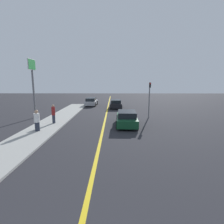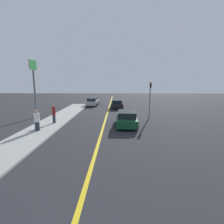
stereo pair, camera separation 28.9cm
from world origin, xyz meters
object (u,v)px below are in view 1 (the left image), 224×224
pedestrian_near_curb (37,121)px  traffic_light (149,96)px  car_near_right_lane (127,118)px  car_far_distant (91,102)px  car_ahead_center (116,104)px  pedestrian_mid_group (53,114)px  roadside_sign (32,75)px

pedestrian_near_curb → traffic_light: (10.16, 5.89, 1.47)m
car_near_right_lane → pedestrian_near_curb: size_ratio=2.59×
car_far_distant → traffic_light: bearing=-50.8°
car_ahead_center → pedestrian_mid_group: size_ratio=2.29×
car_far_distant → traffic_light: (7.83, -10.20, 1.79)m
car_ahead_center → roadside_sign: size_ratio=0.63×
pedestrian_mid_group → traffic_light: 10.35m
pedestrian_near_curb → traffic_light: size_ratio=0.43×
car_ahead_center → car_far_distant: car_far_distant is taller
roadside_sign → car_near_right_lane: bearing=-18.7°
roadside_sign → car_ahead_center: bearing=39.0°
car_far_distant → pedestrian_near_curb: (-2.34, -16.08, 0.33)m
car_ahead_center → traffic_light: size_ratio=1.03×
pedestrian_mid_group → roadside_sign: 5.79m
pedestrian_near_curb → roadside_sign: 7.42m
pedestrian_near_curb → pedestrian_mid_group: 2.69m
pedestrian_near_curb → traffic_light: 11.84m
car_near_right_lane → pedestrian_near_curb: bearing=-160.3°
pedestrian_near_curb → car_far_distant: bearing=81.7°
car_near_right_lane → car_ahead_center: (-0.83, 10.97, -0.05)m
pedestrian_near_curb → car_ahead_center: bearing=63.8°
car_far_distant → pedestrian_near_curb: size_ratio=2.58×
car_near_right_lane → pedestrian_mid_group: (-6.97, 0.30, 0.36)m
car_ahead_center → car_far_distant: (-4.23, 2.75, 0.03)m
roadside_sign → traffic_light: bearing=0.4°
pedestrian_mid_group → roadside_sign: (-3.17, 3.14, 3.69)m
car_ahead_center → pedestrian_near_curb: (-6.57, -13.33, 0.35)m
car_far_distant → pedestrian_mid_group: size_ratio=2.49×
car_near_right_lane → roadside_sign: bearing=163.3°
car_near_right_lane → car_ahead_center: 11.00m
car_ahead_center → pedestrian_mid_group: pedestrian_mid_group is taller
car_near_right_lane → pedestrian_near_curb: (-7.40, -2.36, 0.31)m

